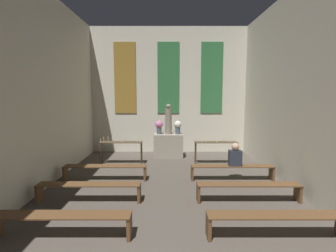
{
  "coord_description": "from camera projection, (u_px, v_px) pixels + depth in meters",
  "views": [
    {
      "loc": [
        -0.02,
        -1.12,
        2.5
      ],
      "look_at": [
        0.0,
        8.38,
        1.34
      ],
      "focal_mm": 28.0,
      "sensor_mm": 36.0,
      "label": 1
    }
  ],
  "objects": [
    {
      "name": "wall_back",
      "position": [
        168.0,
        90.0,
        11.19
      ],
      "size": [
        6.79,
        0.16,
        5.31
      ],
      "color": "beige",
      "rests_on": "ground_plane"
    },
    {
      "name": "wall_left",
      "position": [
        26.0,
        88.0,
        6.11
      ],
      "size": [
        0.12,
        10.36,
        5.31
      ],
      "color": "beige",
      "rests_on": "ground_plane"
    },
    {
      "name": "wall_right",
      "position": [
        311.0,
        88.0,
        6.12
      ],
      "size": [
        0.12,
        10.36,
        5.31
      ],
      "color": "beige",
      "rests_on": "ground_plane"
    },
    {
      "name": "altar",
      "position": [
        168.0,
        145.0,
        10.47
      ],
      "size": [
        1.14,
        0.68,
        0.93
      ],
      "color": "gray",
      "rests_on": "ground_plane"
    },
    {
      "name": "statue",
      "position": [
        168.0,
        120.0,
        10.35
      ],
      "size": [
        0.26,
        0.26,
        1.2
      ],
      "color": "gray",
      "rests_on": "altar"
    },
    {
      "name": "flower_vase_left",
      "position": [
        159.0,
        126.0,
        10.38
      ],
      "size": [
        0.29,
        0.29,
        0.53
      ],
      "color": "#4C5666",
      "rests_on": "altar"
    },
    {
      "name": "flower_vase_right",
      "position": [
        177.0,
        126.0,
        10.38
      ],
      "size": [
        0.29,
        0.29,
        0.53
      ],
      "color": "#4C5666",
      "rests_on": "altar"
    },
    {
      "name": "candle_rack_left",
      "position": [
        120.0,
        145.0,
        9.36
      ],
      "size": [
        1.51,
        0.37,
        0.99
      ],
      "color": "#473823",
      "rests_on": "ground_plane"
    },
    {
      "name": "candle_rack_right",
      "position": [
        215.0,
        145.0,
        9.37
      ],
      "size": [
        1.51,
        0.37,
        1.01
      ],
      "color": "#473823",
      "rests_on": "ground_plane"
    },
    {
      "name": "pew_second_left",
      "position": [
        62.0,
        220.0,
        4.55
      ],
      "size": [
        2.4,
        0.36,
        0.43
      ],
      "color": "brown",
      "rests_on": "ground_plane"
    },
    {
      "name": "pew_second_right",
      "position": [
        275.0,
        220.0,
        4.56
      ],
      "size": [
        2.4,
        0.36,
        0.43
      ],
      "color": "brown",
      "rests_on": "ground_plane"
    },
    {
      "name": "pew_third_left",
      "position": [
        89.0,
        188.0,
        6.11
      ],
      "size": [
        2.4,
        0.36,
        0.43
      ],
      "color": "brown",
      "rests_on": "ground_plane"
    },
    {
      "name": "pew_third_right",
      "position": [
        248.0,
        188.0,
        6.11
      ],
      "size": [
        2.4,
        0.36,
        0.43
      ],
      "color": "brown",
      "rests_on": "ground_plane"
    },
    {
      "name": "pew_back_left",
      "position": [
        105.0,
        169.0,
        7.66
      ],
      "size": [
        2.4,
        0.36,
        0.43
      ],
      "color": "brown",
      "rests_on": "ground_plane"
    },
    {
      "name": "pew_back_right",
      "position": [
        232.0,
        169.0,
        7.66
      ],
      "size": [
        2.4,
        0.36,
        0.43
      ],
      "color": "brown",
      "rests_on": "ground_plane"
    },
    {
      "name": "person_seated",
      "position": [
        235.0,
        156.0,
        7.62
      ],
      "size": [
        0.36,
        0.24,
        0.67
      ],
      "color": "#282D38",
      "rests_on": "pew_back_right"
    }
  ]
}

